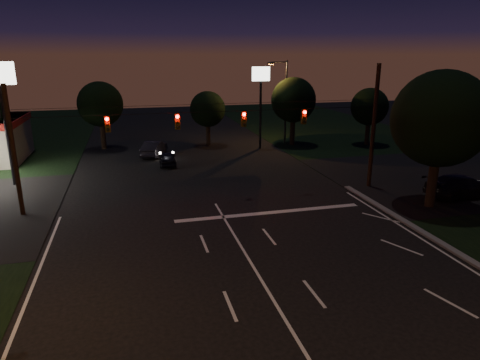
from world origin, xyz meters
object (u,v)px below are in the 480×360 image
object	(u,v)px
car_oncoming_a	(168,158)
car_oncoming_b	(154,148)
utility_pole_right	(368,186)
car_cross	(462,186)
tree_right_near	(439,120)

from	to	relation	value
car_oncoming_a	car_oncoming_b	bearing A→B (deg)	-74.53
utility_pole_right	car_cross	world-z (taller)	utility_pole_right
tree_right_near	car_oncoming_a	bearing A→B (deg)	135.98
tree_right_near	car_cross	world-z (taller)	tree_right_near
tree_right_near	car_cross	bearing A→B (deg)	16.14
tree_right_near	car_oncoming_b	distance (m)	25.86
utility_pole_right	tree_right_near	size ratio (longest dim) A/B	1.03
car_oncoming_a	car_oncoming_b	xyz separation A→B (m)	(-0.94, 4.09, 0.12)
tree_right_near	car_oncoming_b	bearing A→B (deg)	130.80
car_oncoming_a	car_cross	world-z (taller)	car_cross
utility_pole_right	car_oncoming_b	xyz separation A→B (m)	(-15.06, 14.38, 0.74)
car_oncoming_a	car_cross	distance (m)	23.72
car_oncoming_b	car_cross	world-z (taller)	car_cross
utility_pole_right	car_cross	bearing A→B (deg)	-38.01
car_oncoming_b	car_cross	xyz separation A→B (m)	(19.99, -18.23, 0.05)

